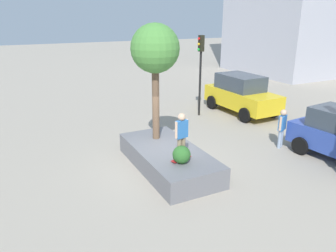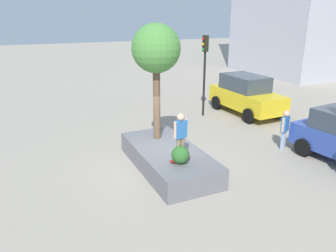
{
  "view_description": "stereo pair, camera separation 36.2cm",
  "coord_description": "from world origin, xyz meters",
  "px_view_note": "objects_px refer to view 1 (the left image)",
  "views": [
    {
      "loc": [
        10.13,
        -4.85,
        5.46
      ],
      "look_at": [
        0.22,
        0.08,
        1.66
      ],
      "focal_mm": 34.64,
      "sensor_mm": 36.0,
      "label": 1
    },
    {
      "loc": [
        10.28,
        -4.52,
        5.46
      ],
      "look_at": [
        0.22,
        0.08,
        1.66
      ],
      "focal_mm": 34.64,
      "sensor_mm": 36.0,
      "label": 2
    }
  ],
  "objects_px": {
    "skateboard": "(181,159)",
    "passerby_with_bag": "(282,126)",
    "planter_ledge": "(168,158)",
    "traffic_light_median": "(200,62)",
    "skateboarder": "(182,133)",
    "plaza_tree": "(155,50)",
    "taxi_cab": "(241,94)"
  },
  "relations": [
    {
      "from": "planter_ledge",
      "to": "taxi_cab",
      "type": "distance_m",
      "value": 8.49
    },
    {
      "from": "skateboard",
      "to": "plaza_tree",
      "type": "bearing_deg",
      "value": 177.11
    },
    {
      "from": "planter_ledge",
      "to": "traffic_light_median",
      "type": "bearing_deg",
      "value": 138.89
    },
    {
      "from": "traffic_light_median",
      "to": "passerby_with_bag",
      "type": "distance_m",
      "value": 6.06
    },
    {
      "from": "plaza_tree",
      "to": "skateboarder",
      "type": "relative_size",
      "value": 2.77
    },
    {
      "from": "skateboarder",
      "to": "passerby_with_bag",
      "type": "xyz_separation_m",
      "value": [
        -0.7,
        5.28,
        -0.77
      ]
    },
    {
      "from": "planter_ledge",
      "to": "plaza_tree",
      "type": "bearing_deg",
      "value": 176.42
    },
    {
      "from": "skateboarder",
      "to": "traffic_light_median",
      "type": "xyz_separation_m",
      "value": [
        -6.37,
        4.65,
        1.27
      ]
    },
    {
      "from": "traffic_light_median",
      "to": "passerby_with_bag",
      "type": "relative_size",
      "value": 2.6
    },
    {
      "from": "planter_ledge",
      "to": "skateboard",
      "type": "relative_size",
      "value": 5.71
    },
    {
      "from": "passerby_with_bag",
      "to": "planter_ledge",
      "type": "bearing_deg",
      "value": -94.27
    },
    {
      "from": "skateboarder",
      "to": "passerby_with_bag",
      "type": "distance_m",
      "value": 5.38
    },
    {
      "from": "skateboarder",
      "to": "passerby_with_bag",
      "type": "height_order",
      "value": "skateboarder"
    },
    {
      "from": "skateboarder",
      "to": "traffic_light_median",
      "type": "height_order",
      "value": "traffic_light_median"
    },
    {
      "from": "traffic_light_median",
      "to": "taxi_cab",
      "type": "bearing_deg",
      "value": 75.58
    },
    {
      "from": "plaza_tree",
      "to": "skateboard",
      "type": "distance_m",
      "value": 4.12
    },
    {
      "from": "skateboard",
      "to": "skateboarder",
      "type": "height_order",
      "value": "skateboarder"
    },
    {
      "from": "skateboard",
      "to": "passerby_with_bag",
      "type": "relative_size",
      "value": 0.48
    },
    {
      "from": "plaza_tree",
      "to": "skateboard",
      "type": "relative_size",
      "value": 5.38
    },
    {
      "from": "passerby_with_bag",
      "to": "skateboarder",
      "type": "bearing_deg",
      "value": -82.47
    },
    {
      "from": "planter_ledge",
      "to": "plaza_tree",
      "type": "height_order",
      "value": "plaza_tree"
    },
    {
      "from": "traffic_light_median",
      "to": "passerby_with_bag",
      "type": "bearing_deg",
      "value": 6.33
    },
    {
      "from": "skateboard",
      "to": "traffic_light_median",
      "type": "bearing_deg",
      "value": 143.88
    },
    {
      "from": "passerby_with_bag",
      "to": "traffic_light_median",
      "type": "bearing_deg",
      "value": -173.67
    },
    {
      "from": "planter_ledge",
      "to": "skateboard",
      "type": "bearing_deg",
      "value": -2.1
    },
    {
      "from": "taxi_cab",
      "to": "passerby_with_bag",
      "type": "xyz_separation_m",
      "value": [
        5.04,
        -1.83,
        -0.14
      ]
    },
    {
      "from": "skateboard",
      "to": "passerby_with_bag",
      "type": "distance_m",
      "value": 5.33
    },
    {
      "from": "plaza_tree",
      "to": "skateboard",
      "type": "xyz_separation_m",
      "value": [
        2.31,
        -0.12,
        -3.4
      ]
    },
    {
      "from": "plaza_tree",
      "to": "passerby_with_bag",
      "type": "relative_size",
      "value": 2.61
    },
    {
      "from": "taxi_cab",
      "to": "plaza_tree",
      "type": "bearing_deg",
      "value": -63.87
    },
    {
      "from": "skateboard",
      "to": "skateboarder",
      "type": "bearing_deg",
      "value": 90.0
    },
    {
      "from": "plaza_tree",
      "to": "taxi_cab",
      "type": "bearing_deg",
      "value": 116.13
    }
  ]
}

